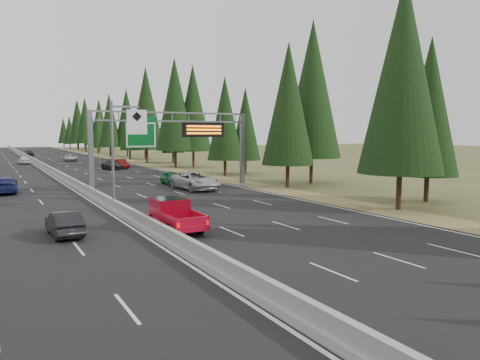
# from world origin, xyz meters

# --- Properties ---
(ground) EXTENTS (400.00, 400.00, 0.00)m
(ground) POSITION_xyz_m (0.00, 0.00, 0.00)
(ground) COLOR #424922
(ground) RESTS_ON ground
(road) EXTENTS (32.00, 260.00, 0.08)m
(road) POSITION_xyz_m (0.00, 80.00, 0.04)
(road) COLOR black
(road) RESTS_ON ground
(shoulder_right) EXTENTS (3.60, 260.00, 0.06)m
(shoulder_right) POSITION_xyz_m (17.80, 80.00, 0.03)
(shoulder_right) COLOR olive
(shoulder_right) RESTS_ON ground
(median_barrier) EXTENTS (0.70, 260.00, 0.85)m
(median_barrier) POSITION_xyz_m (0.00, 80.00, 0.41)
(median_barrier) COLOR gray
(median_barrier) RESTS_ON road
(sign_gantry) EXTENTS (16.75, 0.98, 7.80)m
(sign_gantry) POSITION_xyz_m (8.92, 34.88, 5.27)
(sign_gantry) COLOR slate
(sign_gantry) RESTS_ON road
(hov_sign_pole) EXTENTS (2.80, 0.50, 8.00)m
(hov_sign_pole) POSITION_xyz_m (0.58, 24.97, 4.72)
(hov_sign_pole) COLOR slate
(hov_sign_pole) RESTS_ON road
(tree_row_right) EXTENTS (12.33, 239.59, 18.66)m
(tree_row_right) POSITION_xyz_m (21.66, 75.61, 9.23)
(tree_row_right) COLOR black
(tree_row_right) RESTS_ON ground
(silver_minivan) EXTENTS (3.52, 6.84, 1.84)m
(silver_minivan) POSITION_xyz_m (10.47, 34.43, 1.00)
(silver_minivan) COLOR #B1B0B5
(silver_minivan) RESTS_ON road
(red_pickup) EXTENTS (1.98, 5.53, 1.80)m
(red_pickup) POSITION_xyz_m (1.50, 16.85, 1.08)
(red_pickup) COLOR black
(red_pickup) RESTS_ON road
(car_ahead_green) EXTENTS (1.80, 4.36, 1.48)m
(car_ahead_green) POSITION_xyz_m (10.02, 40.00, 0.82)
(car_ahead_green) COLOR #155E32
(car_ahead_green) RESTS_ON road
(car_ahead_dkred) EXTENTS (1.86, 4.62, 1.49)m
(car_ahead_dkred) POSITION_xyz_m (11.16, 67.27, 0.83)
(car_ahead_dkred) COLOR #500D0B
(car_ahead_dkred) RESTS_ON road
(car_ahead_dkgrey) EXTENTS (2.41, 5.57, 1.60)m
(car_ahead_dkgrey) POSITION_xyz_m (9.30, 65.97, 0.88)
(car_ahead_dkgrey) COLOR black
(car_ahead_dkgrey) RESTS_ON road
(car_ahead_white) EXTENTS (2.80, 5.31, 1.42)m
(car_ahead_white) POSITION_xyz_m (7.27, 93.33, 0.79)
(car_ahead_white) COLOR silver
(car_ahead_white) RESTS_ON road
(car_ahead_far) EXTENTS (2.08, 4.83, 1.62)m
(car_ahead_far) POSITION_xyz_m (1.50, 122.01, 0.89)
(car_ahead_far) COLOR #232326
(car_ahead_far) RESTS_ON road
(car_onc_near) EXTENTS (1.64, 4.24, 1.38)m
(car_onc_near) POSITION_xyz_m (-4.41, 17.93, 0.77)
(car_onc_near) COLOR black
(car_onc_near) RESTS_ON road
(car_onc_blue) EXTENTS (2.51, 5.51, 1.56)m
(car_onc_blue) POSITION_xyz_m (-6.66, 40.33, 0.86)
(car_onc_blue) COLOR navy
(car_onc_blue) RESTS_ON road
(car_onc_white) EXTENTS (2.07, 4.46, 1.48)m
(car_onc_white) POSITION_xyz_m (-2.07, 86.89, 0.82)
(car_onc_white) COLOR silver
(car_onc_white) RESTS_ON road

